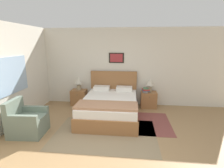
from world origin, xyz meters
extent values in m
plane|color=#99754C|center=(0.00, 0.00, 0.00)|extent=(16.00, 16.00, 0.00)
cube|color=silver|center=(0.00, 3.09, 1.30)|extent=(7.52, 0.06, 2.60)
cube|color=black|center=(-0.08, 3.05, 1.62)|extent=(0.51, 0.02, 0.34)
cube|color=#9E2D33|center=(-0.08, 3.04, 1.62)|extent=(0.41, 0.00, 0.27)
cube|color=silver|center=(-2.59, 1.53, 1.30)|extent=(0.06, 5.46, 2.60)
cube|color=#9EBCDB|center=(-2.55, 1.06, 1.31)|extent=(0.02, 1.38, 0.92)
cube|color=#897556|center=(-0.16, 0.88, 0.00)|extent=(2.38, 1.66, 0.01)
cube|color=brown|center=(1.03, 1.59, 0.00)|extent=(0.92, 1.43, 0.01)
cube|color=#936038|center=(-0.17, 1.91, 0.14)|extent=(1.57, 2.19, 0.28)
cube|color=#936038|center=(-0.17, 0.84, 0.32)|extent=(1.57, 0.06, 0.08)
cube|color=white|center=(-0.17, 1.91, 0.42)|extent=(1.51, 2.10, 0.28)
cube|color=#936038|center=(-0.17, 2.97, 0.87)|extent=(1.57, 0.06, 0.61)
cube|color=#9E7051|center=(-0.17, 1.22, 0.59)|extent=(1.54, 0.61, 0.06)
cube|color=white|center=(-0.55, 2.74, 0.63)|extent=(0.52, 0.32, 0.14)
cube|color=white|center=(0.21, 2.74, 0.63)|extent=(0.52, 0.32, 0.14)
cube|color=slate|center=(-1.95, 0.70, 0.22)|extent=(0.79, 0.71, 0.45)
cube|color=slate|center=(-2.26, 0.68, 0.64)|extent=(0.16, 0.67, 0.39)
cube|color=slate|center=(-1.97, 0.98, 0.52)|extent=(0.75, 0.14, 0.14)
cube|color=slate|center=(-1.93, 0.42, 0.52)|extent=(0.75, 0.14, 0.14)
cube|color=#936038|center=(-1.36, 2.81, 0.26)|extent=(0.51, 0.40, 0.53)
sphere|color=#332D28|center=(-1.36, 2.60, 0.41)|extent=(0.02, 0.02, 0.02)
cube|color=#936038|center=(1.02, 2.81, 0.26)|extent=(0.51, 0.40, 0.53)
sphere|color=#332D28|center=(1.02, 2.60, 0.41)|extent=(0.02, 0.02, 0.02)
cylinder|color=gray|center=(-1.36, 2.84, 0.61)|extent=(0.15, 0.15, 0.16)
cylinder|color=gray|center=(-1.36, 2.84, 0.72)|extent=(0.02, 0.02, 0.06)
cone|color=beige|center=(-1.36, 2.84, 0.85)|extent=(0.25, 0.25, 0.21)
cylinder|color=gray|center=(1.04, 2.84, 0.61)|extent=(0.15, 0.15, 0.16)
cylinder|color=gray|center=(1.04, 2.84, 0.72)|extent=(0.02, 0.02, 0.06)
cone|color=beige|center=(1.04, 2.84, 0.85)|extent=(0.25, 0.25, 0.21)
cube|color=#335693|center=(0.91, 2.77, 0.54)|extent=(0.20, 0.23, 0.03)
cube|color=beige|center=(0.91, 2.77, 0.57)|extent=(0.20, 0.27, 0.03)
cube|color=#335693|center=(0.91, 2.77, 0.59)|extent=(0.25, 0.26, 0.03)
cube|color=#B7332D|center=(0.91, 2.77, 0.62)|extent=(0.24, 0.30, 0.04)
cube|color=#4C7551|center=(0.91, 2.77, 0.66)|extent=(0.18, 0.22, 0.03)
camera|label=1|loc=(0.41, -2.83, 2.09)|focal=28.00mm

